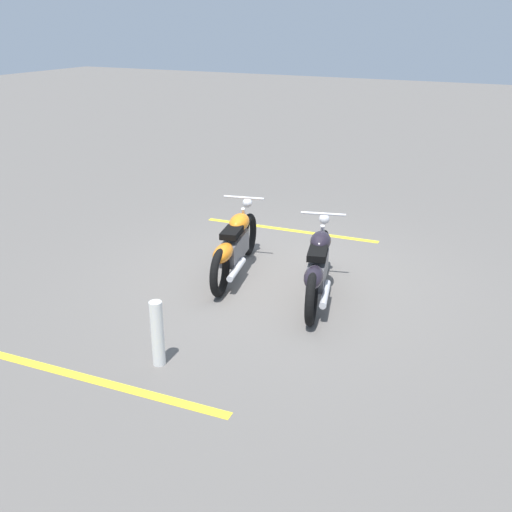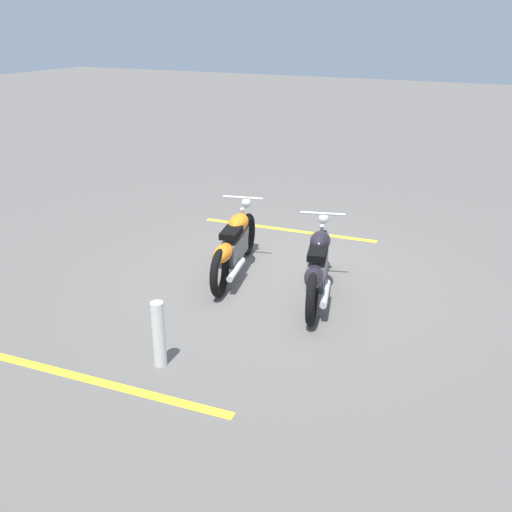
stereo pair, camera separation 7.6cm
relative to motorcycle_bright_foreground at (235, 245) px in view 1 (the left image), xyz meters
name	(u,v)px [view 1 (the left image)]	position (x,y,z in m)	size (l,w,h in m)	color
ground_plane	(282,277)	(-0.21, 0.67, -0.46)	(60.00, 60.00, 0.00)	#66605B
motorcycle_bright_foreground	(235,245)	(0.00, 0.00, 0.00)	(2.20, 0.77, 1.04)	black
motorcycle_dark_foreground	(318,267)	(0.21, 1.37, 0.00)	(2.18, 0.82, 1.04)	black
bollard_post	(157,334)	(2.50, 0.40, -0.08)	(0.14, 0.14, 0.76)	white
parking_stripe_near	(290,230)	(-2.15, -0.04, -0.46)	(3.20, 0.12, 0.01)	yellow
parking_stripe_mid	(92,380)	(3.07, -0.06, -0.46)	(3.20, 0.12, 0.01)	yellow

